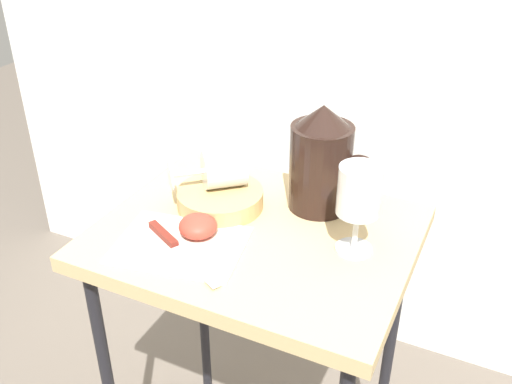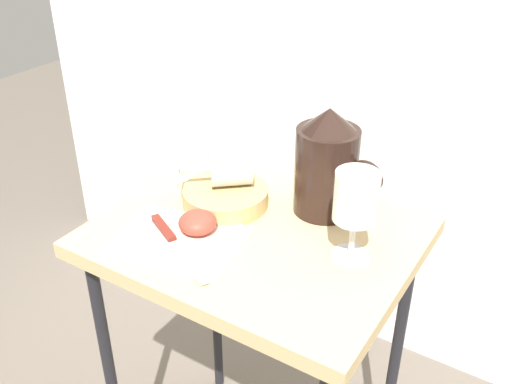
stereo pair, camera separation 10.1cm
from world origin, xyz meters
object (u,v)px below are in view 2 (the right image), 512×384
basket_tray (226,197)px  wine_glass_upright (356,202)px  knife (171,238)px  wine_glass_tipped_near (228,167)px  table (256,264)px  pitcher (327,170)px  apple_half_left (198,222)px

basket_tray → wine_glass_upright: bearing=-5.7°
basket_tray → knife: 0.16m
wine_glass_tipped_near → wine_glass_upright: bearing=-9.4°
basket_tray → wine_glass_tipped_near: bearing=107.4°
table → wine_glass_upright: 0.26m
pitcher → knife: (-0.18, -0.24, -0.08)m
wine_glass_upright → wine_glass_tipped_near: size_ratio=1.06×
wine_glass_upright → apple_half_left: wine_glass_upright is taller
pitcher → wine_glass_tipped_near: pitcher is taller
table → apple_half_left: 0.14m
wine_glass_upright → knife: size_ratio=0.81×
pitcher → wine_glass_upright: 0.16m
basket_tray → knife: (-0.01, -0.16, -0.01)m
table → pitcher: pitcher is taller
basket_tray → knife: bearing=-93.2°
table → wine_glass_tipped_near: bearing=148.3°
knife → table: bearing=46.2°
pitcher → apple_half_left: pitcher is taller
table → basket_tray: bearing=155.3°
apple_half_left → knife: size_ratio=0.35×
wine_glass_tipped_near → knife: wine_glass_tipped_near is taller
pitcher → wine_glass_tipped_near: (-0.18, -0.07, -0.01)m
wine_glass_upright → wine_glass_tipped_near: 0.29m
wine_glass_tipped_near → knife: size_ratio=0.77×
wine_glass_upright → apple_half_left: size_ratio=2.34×
apple_half_left → basket_tray: bearing=97.7°
apple_half_left → knife: 0.05m
table → pitcher: bearing=60.7°
pitcher → apple_half_left: bearing=-128.9°
table → apple_half_left: apple_half_left is taller
basket_tray → apple_half_left: size_ratio=2.42×
apple_half_left → knife: bearing=-116.2°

